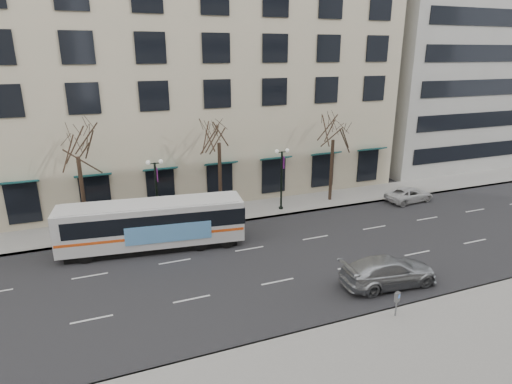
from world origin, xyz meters
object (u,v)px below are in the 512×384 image
tree_far_mid (219,130)px  tree_far_left (76,143)px  silver_car (389,271)px  white_pickup (409,195)px  lamp_post_right (282,176)px  lamp_post_left (157,190)px  pay_station (397,299)px  tree_far_right (334,129)px  city_bus (154,223)px

tree_far_mid → tree_far_left: bearing=-180.0°
silver_car → white_pickup: 15.39m
tree_far_mid → lamp_post_right: bearing=-6.8°
lamp_post_left → pay_station: lamp_post_left is taller
white_pickup → pay_station: (-12.50, -13.84, 0.48)m
tree_far_mid → lamp_post_right: size_ratio=1.64×
tree_far_left → tree_far_right: bearing=0.0°
tree_far_right → silver_car: tree_far_right is taller
lamp_post_left → pay_station: size_ratio=4.02×
lamp_post_right → pay_station: bearing=-93.8°
pay_station → lamp_post_right: bearing=63.0°
tree_far_mid → city_bus: (-5.82, -4.05, -5.14)m
pay_station → tree_far_right: bearing=46.6°
lamp_post_left → silver_car: (10.69, -13.01, -2.13)m
tree_far_right → pay_station: 18.31m
lamp_post_left → pay_station: bearing=-60.6°
tree_far_mid → city_bus: 8.76m
lamp_post_right → pay_station: 15.99m
tree_far_left → lamp_post_right: tree_far_left is taller
tree_far_left → tree_far_right: (20.00, 0.00, -0.28)m
tree_far_left → silver_car: bearing=-40.9°
pay_station → white_pickup: bearing=24.7°
tree_far_mid → silver_car: bearing=-67.3°
white_pickup → tree_far_left: bearing=79.1°
tree_far_mid → silver_car: 15.97m
silver_car → pay_station: 3.34m
lamp_post_left → city_bus: 3.74m
tree_far_left → white_pickup: (26.45, -2.60, -6.09)m
silver_car → tree_far_mid: bearing=26.9°
tree_far_mid → tree_far_right: 10.01m
tree_far_left → silver_car: 21.60m
lamp_post_right → tree_far_mid: bearing=173.2°
white_pickup → tree_far_right: bearing=62.8°
white_pickup → city_bus: bearing=88.5°
city_bus → white_pickup: 22.35m
city_bus → pay_station: bearing=-44.8°
lamp_post_left → lamp_post_right: 10.00m
silver_car → pay_station: silver_car is taller
lamp_post_right → tree_far_right: bearing=6.9°
tree_far_left → lamp_post_right: 15.48m
tree_far_mid → lamp_post_left: (-4.99, -0.60, -3.96)m
silver_car → city_bus: bearing=54.5°
tree_far_right → white_pickup: size_ratio=1.83×
tree_far_mid → pay_station: tree_far_mid is taller
white_pickup → silver_car: bearing=130.4°
tree_far_left → silver_car: (15.70, -13.61, -5.89)m
tree_far_mid → tree_far_right: size_ratio=1.06×
city_bus → pay_station: city_bus is taller
tree_far_mid → tree_far_right: bearing=-0.0°
lamp_post_right → pay_station: lamp_post_right is taller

